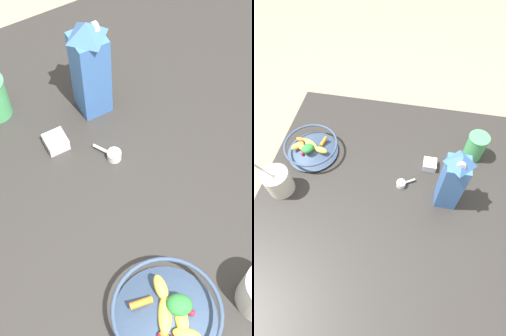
% 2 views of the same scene
% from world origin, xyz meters
% --- Properties ---
extents(ground_plane, '(6.00, 6.00, 0.00)m').
position_xyz_m(ground_plane, '(0.00, 0.00, 0.00)').
color(ground_plane, gray).
extents(countertop, '(1.19, 1.19, 0.05)m').
position_xyz_m(countertop, '(0.00, 0.00, 0.02)').
color(countertop, '#2D2B28').
rests_on(countertop, ground_plane).
extents(fruit_bowl, '(0.24, 0.24, 0.08)m').
position_xyz_m(fruit_bowl, '(-0.43, 0.20, 0.08)').
color(fruit_bowl, '#384C6B').
rests_on(fruit_bowl, countertop).
extents(milk_carton, '(0.08, 0.08, 0.30)m').
position_xyz_m(milk_carton, '(0.17, 0.07, 0.20)').
color(milk_carton, '#3D6BB2').
rests_on(milk_carton, countertop).
extents(spice_jar, '(0.06, 0.06, 0.04)m').
position_xyz_m(spice_jar, '(0.10, 0.22, 0.06)').
color(spice_jar, silver).
rests_on(spice_jar, countertop).
extents(measuring_scoop, '(0.08, 0.05, 0.03)m').
position_xyz_m(measuring_scoop, '(-0.01, 0.11, 0.06)').
color(measuring_scoop, white).
rests_on(measuring_scoop, countertop).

